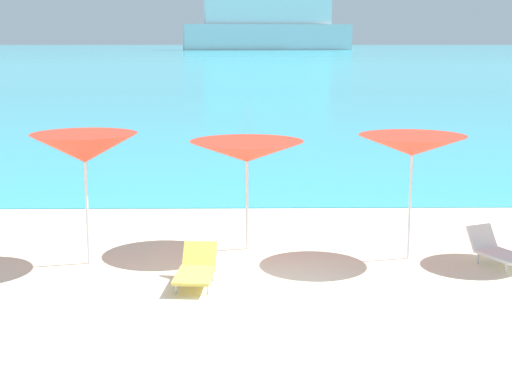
# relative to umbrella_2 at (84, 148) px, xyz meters

# --- Properties ---
(ground_plane) EXTENTS (50.00, 100.00, 0.30)m
(ground_plane) POSITION_rel_umbrella_2_xyz_m (2.97, 7.89, -2.27)
(ground_plane) COLOR beige
(ocean_water) EXTENTS (650.00, 440.00, 0.02)m
(ocean_water) POSITION_rel_umbrella_2_xyz_m (2.97, 224.63, -2.11)
(ocean_water) COLOR #38B7CC
(ocean_water) RESTS_ON ground_plane
(umbrella_2) EXTENTS (2.10, 2.10, 2.39)m
(umbrella_2) POSITION_rel_umbrella_2_xyz_m (0.00, 0.00, 0.00)
(umbrella_2) COLOR silver
(umbrella_2) RESTS_ON ground_plane
(umbrella_3) EXTENTS (2.35, 2.35, 2.12)m
(umbrella_3) POSITION_rel_umbrella_2_xyz_m (2.89, 0.96, -0.21)
(umbrella_3) COLOR silver
(umbrella_3) RESTS_ON ground_plane
(umbrella_4) EXTENTS (1.99, 1.99, 2.32)m
(umbrella_4) POSITION_rel_umbrella_2_xyz_m (5.90, 0.23, 0.00)
(umbrella_4) COLOR silver
(umbrella_4) RESTS_ON ground_plane
(lounge_chair_0) EXTENTS (0.69, 1.39, 0.60)m
(lounge_chair_0) POSITION_rel_umbrella_2_xyz_m (2.04, -1.30, -1.85)
(lounge_chair_0) COLOR #D8BF4C
(lounge_chair_0) RESTS_ON ground_plane
(lounge_chair_2) EXTENTS (1.06, 1.40, 0.64)m
(lounge_chair_2) POSITION_rel_umbrella_2_xyz_m (7.43, -0.22, -1.85)
(lounge_chair_2) COLOR white
(lounge_chair_2) RESTS_ON ground_plane
(cruise_ship) EXTENTS (57.30, 16.48, 24.84)m
(cruise_ship) POSITION_rel_umbrella_2_xyz_m (10.88, 255.18, 7.56)
(cruise_ship) COLOR silver
(cruise_ship) RESTS_ON ocean_water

